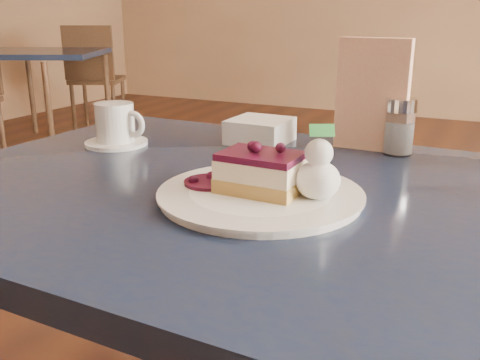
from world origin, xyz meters
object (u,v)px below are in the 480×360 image
at_px(cheesecake_slice, 261,173).
at_px(coffee_set, 116,126).
at_px(dessert_plate, 260,195).
at_px(main_table, 273,235).
at_px(bg_table_far_left, 43,137).

height_order(cheesecake_slice, coffee_set, coffee_set).
height_order(dessert_plate, cheesecake_slice, cheesecake_slice).
bearing_deg(cheesecake_slice, main_table, 90.00).
xyz_separation_m(cheesecake_slice, coffee_set, (-0.41, 0.18, -0.00)).
bearing_deg(cheesecake_slice, bg_table_far_left, 142.68).
distance_m(main_table, bg_table_far_left, 3.73).
height_order(main_table, coffee_set, coffee_set).
bearing_deg(coffee_set, dessert_plate, -23.79).
bearing_deg(dessert_plate, cheesecake_slice, -90.11).
distance_m(main_table, coffee_set, 0.44).
relative_size(dessert_plate, coffee_set, 2.16).
bearing_deg(bg_table_far_left, main_table, -62.89).
xyz_separation_m(cheesecake_slice, bg_table_far_left, (-2.89, 2.33, -0.72)).
xyz_separation_m(main_table, coffee_set, (-0.41, 0.13, 0.12)).
height_order(dessert_plate, coffee_set, coffee_set).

